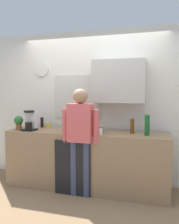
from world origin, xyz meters
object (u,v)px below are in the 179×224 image
object	(u,v)px
bottle_dark_sauce	(42,122)
cup_yellow_cup	(48,125)
mixing_bowl	(86,129)
coffee_maker	(30,121)
person_at_sink	(80,133)
bottle_amber_beer	(132,126)
dish_soap	(90,129)
bottle_green_wine	(147,125)
cup_white_mug	(100,132)
cup_terracotta_mug	(101,130)
potted_plant	(19,122)

from	to	relation	value
bottle_dark_sauce	cup_yellow_cup	bearing A→B (deg)	-1.00
mixing_bowl	coffee_maker	bearing A→B (deg)	-172.87
bottle_dark_sauce	person_at_sink	distance (m)	1.04
bottle_amber_beer	dish_soap	world-z (taller)	bottle_amber_beer
bottle_green_wine	dish_soap	size ratio (longest dim) A/B	1.67
person_at_sink	cup_yellow_cup	bearing A→B (deg)	158.93
cup_white_mug	dish_soap	distance (m)	0.16
bottle_dark_sauce	cup_white_mug	world-z (taller)	bottle_dark_sauce
cup_white_mug	mixing_bowl	bearing A→B (deg)	142.51
dish_soap	cup_terracotta_mug	bearing A→B (deg)	52.94
coffee_maker	cup_yellow_cup	world-z (taller)	coffee_maker
bottle_amber_beer	potted_plant	xyz separation A→B (m)	(-1.89, -0.13, 0.02)
cup_terracotta_mug	person_at_sink	xyz separation A→B (m)	(-0.26, -0.26, -0.02)
coffee_maker	dish_soap	xyz separation A→B (m)	(1.05, -0.09, -0.07)
dish_soap	person_at_sink	bearing A→B (deg)	-146.31
mixing_bowl	potted_plant	size ratio (longest dim) A/B	0.96
bottle_green_wine	bottle_amber_beer	size ratio (longest dim) A/B	1.30
bottle_dark_sauce	cup_terracotta_mug	bearing A→B (deg)	-12.83
cup_terracotta_mug	mixing_bowl	world-z (taller)	cup_terracotta_mug
bottle_amber_beer	potted_plant	size ratio (longest dim) A/B	1.00
bottle_dark_sauce	cup_white_mug	bearing A→B (deg)	-20.96
bottle_amber_beer	cup_terracotta_mug	bearing A→B (deg)	-172.57
mixing_bowl	cup_yellow_cup	bearing A→B (deg)	163.43
bottle_amber_beer	potted_plant	world-z (taller)	same
cup_white_mug	cup_terracotta_mug	bearing A→B (deg)	96.87
bottle_amber_beer	cup_yellow_cup	size ratio (longest dim) A/B	2.71
potted_plant	coffee_maker	bearing A→B (deg)	-4.21
bottle_amber_beer	cup_white_mug	bearing A→B (deg)	-150.77
bottle_amber_beer	mixing_bowl	bearing A→B (deg)	-177.75
person_at_sink	cup_terracotta_mug	bearing A→B (deg)	57.78
bottle_amber_beer	cup_white_mug	size ratio (longest dim) A/B	2.42
cup_yellow_cup	mixing_bowl	world-z (taller)	cup_yellow_cup
bottle_dark_sauce	mixing_bowl	bearing A→B (deg)	-14.54
mixing_bowl	person_at_sink	world-z (taller)	person_at_sink
coffee_maker	potted_plant	world-z (taller)	coffee_maker
bottle_dark_sauce	person_at_sink	xyz separation A→B (m)	(0.90, -0.52, -0.06)
cup_white_mug	potted_plant	bearing A→B (deg)	175.16
coffee_maker	cup_terracotta_mug	world-z (taller)	coffee_maker
mixing_bowl	dish_soap	xyz separation A→B (m)	(0.13, -0.21, 0.04)
dish_soap	person_at_sink	distance (m)	0.16
bottle_green_wine	bottle_amber_beer	bearing A→B (deg)	160.72
bottle_dark_sauce	cup_terracotta_mug	distance (m)	1.19
cup_yellow_cup	potted_plant	distance (m)	0.51
cup_terracotta_mug	person_at_sink	distance (m)	0.36
bottle_dark_sauce	bottle_amber_beer	world-z (taller)	bottle_amber_beer
bottle_dark_sauce	mixing_bowl	size ratio (longest dim) A/B	0.82
bottle_green_wine	dish_soap	bearing A→B (deg)	-169.06
bottle_green_wine	cup_terracotta_mug	size ratio (longest dim) A/B	3.26
bottle_green_wine	mixing_bowl	bearing A→B (deg)	177.09
cup_terracotta_mug	person_at_sink	bearing A→B (deg)	-134.82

